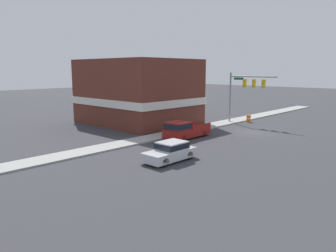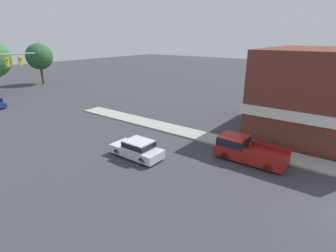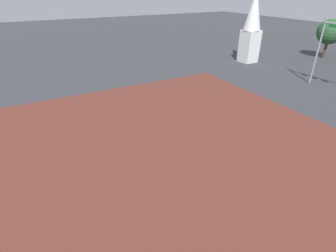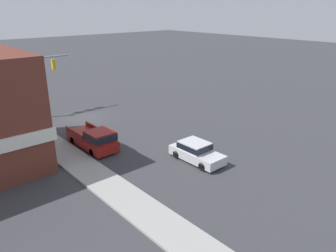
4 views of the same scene
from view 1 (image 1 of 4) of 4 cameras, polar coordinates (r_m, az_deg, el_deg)
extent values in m
plane|color=#38383D|center=(38.27, 14.18, -1.06)|extent=(200.00, 200.00, 0.00)
cube|color=#9E9E99|center=(41.27, 7.29, 0.04)|extent=(2.40, 60.00, 0.14)
cylinder|color=gray|center=(44.60, 10.77, 4.88)|extent=(0.22, 0.22, 6.64)
cylinder|color=gray|center=(42.81, 14.55, 8.33)|extent=(6.44, 0.18, 0.18)
cube|color=gold|center=(43.38, 13.21, 7.25)|extent=(0.36, 0.36, 1.05)
sphere|color=red|center=(43.54, 13.36, 7.67)|extent=(0.22, 0.22, 0.22)
cube|color=gold|center=(42.74, 14.73, 7.16)|extent=(0.36, 0.36, 1.05)
sphere|color=red|center=(42.90, 14.88, 7.58)|extent=(0.22, 0.22, 0.22)
cube|color=gold|center=(42.12, 16.30, 7.05)|extent=(0.36, 0.36, 1.05)
sphere|color=red|center=(42.29, 16.45, 7.48)|extent=(0.22, 0.22, 0.22)
cube|color=#196B38|center=(43.83, 12.20, 8.07)|extent=(1.40, 0.04, 0.30)
cylinder|color=black|center=(23.93, -0.51, -6.39)|extent=(0.22, 0.66, 0.66)
cylinder|color=black|center=(25.07, -3.28, -5.65)|extent=(0.22, 0.66, 0.66)
cylinder|color=black|center=(25.90, 3.73, -5.15)|extent=(0.22, 0.66, 0.66)
cylinder|color=black|center=(26.97, 0.98, -4.53)|extent=(0.22, 0.66, 0.66)
cube|color=silver|center=(25.39, 0.28, -4.97)|extent=(1.89, 4.43, 0.70)
cube|color=silver|center=(25.42, 0.69, -3.42)|extent=(1.74, 2.13, 0.62)
cube|color=black|center=(25.42, 0.69, -3.42)|extent=(1.76, 2.21, 0.43)
cylinder|color=black|center=(32.30, 2.67, -2.14)|extent=(0.22, 0.66, 0.66)
cylinder|color=black|center=(33.49, 0.32, -1.70)|extent=(0.22, 0.66, 0.66)
cylinder|color=black|center=(34.87, 6.28, -1.30)|extent=(0.22, 0.66, 0.66)
cylinder|color=black|center=(35.97, 3.98, -0.92)|extent=(0.22, 0.66, 0.66)
cube|color=maroon|center=(34.08, 3.36, -1.04)|extent=(2.03, 5.42, 0.85)
cube|color=maroon|center=(32.83, 1.71, 0.02)|extent=(1.93, 2.06, 0.81)
cube|color=black|center=(32.83, 1.71, 0.02)|extent=(1.95, 2.14, 0.56)
cube|color=maroon|center=(34.29, 5.86, 0.01)|extent=(0.12, 3.06, 0.35)
cube|color=maroon|center=(35.47, 3.42, 0.37)|extent=(0.12, 3.06, 0.35)
cylinder|color=orange|center=(45.52, 13.85, 1.26)|extent=(0.56, 0.56, 0.96)
cylinder|color=white|center=(45.51, 13.85, 1.32)|extent=(0.58, 0.58, 0.17)
cube|color=brown|center=(43.45, -5.28, 5.98)|extent=(13.86, 11.02, 8.30)
cube|color=silver|center=(43.53, -5.26, 4.53)|extent=(14.16, 11.32, 0.90)
camera|label=2|loc=(31.83, 39.43, 11.89)|focal=28.00mm
camera|label=3|loc=(43.74, -5.70, 14.92)|focal=28.00mm
camera|label=4|loc=(33.85, -44.03, 14.26)|focal=35.00mm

